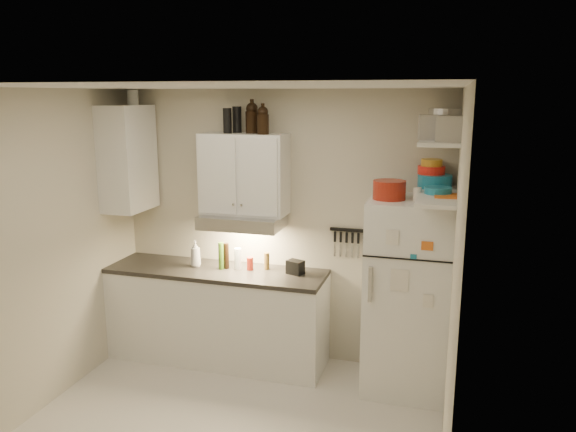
# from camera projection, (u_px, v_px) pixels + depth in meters

# --- Properties ---
(ceiling) EXTENTS (3.20, 3.00, 0.02)m
(ceiling) POSITION_uv_depth(u_px,v_px,m) (214.00, 85.00, 3.71)
(ceiling) COLOR white
(ceiling) RESTS_ON ground
(back_wall) EXTENTS (3.20, 0.02, 2.60)m
(back_wall) POSITION_uv_depth(u_px,v_px,m) (281.00, 227.00, 5.40)
(back_wall) COLOR beige
(back_wall) RESTS_ON ground
(left_wall) EXTENTS (0.02, 3.00, 2.60)m
(left_wall) POSITION_uv_depth(u_px,v_px,m) (30.00, 256.00, 4.42)
(left_wall) COLOR beige
(left_wall) RESTS_ON ground
(right_wall) EXTENTS (0.02, 3.00, 2.60)m
(right_wall) POSITION_uv_depth(u_px,v_px,m) (455.00, 296.00, 3.55)
(right_wall) COLOR beige
(right_wall) RESTS_ON ground
(base_cabinet) EXTENTS (2.10, 0.60, 0.88)m
(base_cabinet) POSITION_uv_depth(u_px,v_px,m) (218.00, 316.00, 5.44)
(base_cabinet) COLOR white
(base_cabinet) RESTS_ON floor
(countertop) EXTENTS (2.10, 0.62, 0.04)m
(countertop) POSITION_uv_depth(u_px,v_px,m) (216.00, 271.00, 5.35)
(countertop) COLOR #282623
(countertop) RESTS_ON base_cabinet
(upper_cabinet) EXTENTS (0.80, 0.33, 0.75)m
(upper_cabinet) POSITION_uv_depth(u_px,v_px,m) (244.00, 174.00, 5.21)
(upper_cabinet) COLOR white
(upper_cabinet) RESTS_ON back_wall
(side_cabinet) EXTENTS (0.33, 0.55, 1.00)m
(side_cabinet) POSITION_uv_depth(u_px,v_px,m) (128.00, 158.00, 5.36)
(side_cabinet) COLOR white
(side_cabinet) RESTS_ON left_wall
(range_hood) EXTENTS (0.76, 0.46, 0.12)m
(range_hood) POSITION_uv_depth(u_px,v_px,m) (243.00, 221.00, 5.24)
(range_hood) COLOR silver
(range_hood) RESTS_ON back_wall
(fridge) EXTENTS (0.70, 0.68, 1.70)m
(fridge) POSITION_uv_depth(u_px,v_px,m) (408.00, 296.00, 4.83)
(fridge) COLOR white
(fridge) RESTS_ON floor
(shelf_hi) EXTENTS (0.30, 0.95, 0.03)m
(shelf_hi) POSITION_uv_depth(u_px,v_px,m) (440.00, 140.00, 4.36)
(shelf_hi) COLOR white
(shelf_hi) RESTS_ON right_wall
(shelf_lo) EXTENTS (0.30, 0.95, 0.03)m
(shelf_lo) POSITION_uv_depth(u_px,v_px,m) (437.00, 196.00, 4.45)
(shelf_lo) COLOR white
(shelf_lo) RESTS_ON right_wall
(knife_strip) EXTENTS (0.42, 0.02, 0.03)m
(knife_strip) POSITION_uv_depth(u_px,v_px,m) (352.00, 230.00, 5.18)
(knife_strip) COLOR black
(knife_strip) RESTS_ON back_wall
(dutch_oven) EXTENTS (0.35, 0.35, 0.16)m
(dutch_oven) POSITION_uv_depth(u_px,v_px,m) (389.00, 190.00, 4.63)
(dutch_oven) COLOR maroon
(dutch_oven) RESTS_ON fridge
(book_stack) EXTENTS (0.21, 0.26, 0.08)m
(book_stack) POSITION_uv_depth(u_px,v_px,m) (447.00, 200.00, 4.37)
(book_stack) COLOR orange
(book_stack) RESTS_ON fridge
(spice_jar) EXTENTS (0.08, 0.08, 0.11)m
(spice_jar) POSITION_uv_depth(u_px,v_px,m) (417.00, 194.00, 4.55)
(spice_jar) COLOR silver
(spice_jar) RESTS_ON fridge
(stock_pot) EXTENTS (0.32, 0.32, 0.22)m
(stock_pot) POSITION_uv_depth(u_px,v_px,m) (447.00, 122.00, 4.60)
(stock_pot) COLOR silver
(stock_pot) RESTS_ON shelf_hi
(tin_a) EXTENTS (0.21, 0.19, 0.18)m
(tin_a) POSITION_uv_depth(u_px,v_px,m) (431.00, 127.00, 4.22)
(tin_a) COLOR #AAAAAD
(tin_a) RESTS_ON shelf_hi
(tin_b) EXTENTS (0.20, 0.20, 0.18)m
(tin_b) POSITION_uv_depth(u_px,v_px,m) (450.00, 129.00, 4.04)
(tin_b) COLOR #AAAAAD
(tin_b) RESTS_ON shelf_hi
(bowl_teal) EXTENTS (0.28, 0.28, 0.11)m
(bowl_teal) POSITION_uv_depth(u_px,v_px,m) (435.00, 181.00, 4.73)
(bowl_teal) COLOR teal
(bowl_teal) RESTS_ON shelf_lo
(bowl_orange) EXTENTS (0.23, 0.23, 0.07)m
(bowl_orange) POSITION_uv_depth(u_px,v_px,m) (431.00, 170.00, 4.75)
(bowl_orange) COLOR red
(bowl_orange) RESTS_ON bowl_teal
(bowl_yellow) EXTENTS (0.18, 0.18, 0.06)m
(bowl_yellow) POSITION_uv_depth(u_px,v_px,m) (432.00, 163.00, 4.74)
(bowl_yellow) COLOR gold
(bowl_yellow) RESTS_ON bowl_orange
(plates) EXTENTS (0.23, 0.23, 0.05)m
(plates) POSITION_uv_depth(u_px,v_px,m) (438.00, 190.00, 4.46)
(plates) COLOR teal
(plates) RESTS_ON shelf_lo
(growler_a) EXTENTS (0.15, 0.15, 0.29)m
(growler_a) POSITION_uv_depth(u_px,v_px,m) (252.00, 118.00, 5.11)
(growler_a) COLOR black
(growler_a) RESTS_ON upper_cabinet
(growler_b) EXTENTS (0.11, 0.11, 0.25)m
(growler_b) POSITION_uv_depth(u_px,v_px,m) (263.00, 120.00, 4.98)
(growler_b) COLOR black
(growler_b) RESTS_ON upper_cabinet
(thermos_a) EXTENTS (0.11, 0.11, 0.24)m
(thermos_a) POSITION_uv_depth(u_px,v_px,m) (237.00, 120.00, 5.19)
(thermos_a) COLOR black
(thermos_a) RESTS_ON upper_cabinet
(thermos_b) EXTENTS (0.10, 0.10, 0.23)m
(thermos_b) POSITION_uv_depth(u_px,v_px,m) (227.00, 121.00, 5.11)
(thermos_b) COLOR black
(thermos_b) RESTS_ON upper_cabinet
(side_jar) EXTENTS (0.12, 0.12, 0.14)m
(side_jar) POSITION_uv_depth(u_px,v_px,m) (133.00, 98.00, 5.30)
(side_jar) COLOR silver
(side_jar) RESTS_ON side_cabinet
(soap_bottle) EXTENTS (0.14, 0.14, 0.29)m
(soap_bottle) POSITION_uv_depth(u_px,v_px,m) (195.00, 252.00, 5.40)
(soap_bottle) COLOR white
(soap_bottle) RESTS_ON countertop
(pepper_mill) EXTENTS (0.06, 0.06, 0.16)m
(pepper_mill) POSITION_uv_depth(u_px,v_px,m) (267.00, 261.00, 5.32)
(pepper_mill) COLOR brown
(pepper_mill) RESTS_ON countertop
(oil_bottle) EXTENTS (0.06, 0.06, 0.26)m
(oil_bottle) POSITION_uv_depth(u_px,v_px,m) (221.00, 256.00, 5.32)
(oil_bottle) COLOR #325615
(oil_bottle) RESTS_ON countertop
(vinegar_bottle) EXTENTS (0.07, 0.07, 0.25)m
(vinegar_bottle) POSITION_uv_depth(u_px,v_px,m) (226.00, 256.00, 5.34)
(vinegar_bottle) COLOR black
(vinegar_bottle) RESTS_ON countertop
(clear_bottle) EXTENTS (0.08, 0.08, 0.20)m
(clear_bottle) POSITION_uv_depth(u_px,v_px,m) (238.00, 259.00, 5.33)
(clear_bottle) COLOR silver
(clear_bottle) RESTS_ON countertop
(red_jar) EXTENTS (0.08, 0.08, 0.12)m
(red_jar) POSITION_uv_depth(u_px,v_px,m) (250.00, 264.00, 5.31)
(red_jar) COLOR maroon
(red_jar) RESTS_ON countertop
(caddy) EXTENTS (0.18, 0.15, 0.13)m
(caddy) POSITION_uv_depth(u_px,v_px,m) (295.00, 267.00, 5.19)
(caddy) COLOR black
(caddy) RESTS_ON countertop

